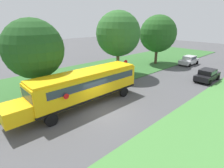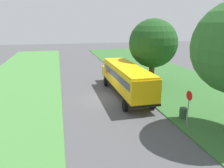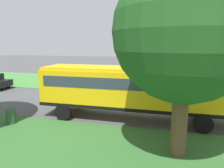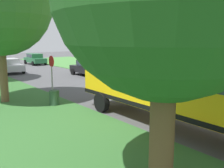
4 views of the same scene
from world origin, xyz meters
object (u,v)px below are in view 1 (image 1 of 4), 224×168
Objects in this scene: car_silver_middle at (189,60)px; trash_bin at (115,78)px; oak_tree_beside_bus at (33,49)px; stop_sign at (125,68)px; oak_tree_roadside_mid at (119,34)px; car_black_nearest at (207,74)px; oak_tree_far_end at (157,33)px; school_bus at (84,85)px.

trash_bin is at bearing -98.24° from car_silver_middle.
stop_sign is at bearing 80.41° from oak_tree_beside_bus.
oak_tree_beside_bus is at bearing -87.24° from oak_tree_roadside_mid.
oak_tree_far_end is (-10.19, 3.28, 4.56)m from car_black_nearest.
car_black_nearest and car_silver_middle have the same top height.
oak_tree_roadside_mid is at bearing -146.19° from car_black_nearest.
stop_sign is at bearing -25.88° from oak_tree_roadside_mid.
oak_tree_far_end reaches higher than trash_bin.
car_black_nearest is 1.00× the size of car_silver_middle.
school_bus is 19.78m from oak_tree_far_end.
school_bus is at bearing 33.85° from oak_tree_beside_bus.
trash_bin is at bearing -111.16° from stop_sign.
car_black_nearest is at bearing -51.56° from car_silver_middle.
school_bus is at bearing -75.24° from oak_tree_far_end.
oak_tree_far_end is at bearing -140.61° from car_silver_middle.
trash_bin is (-7.93, -9.03, -0.43)m from car_black_nearest.
school_bus is 10.79m from oak_tree_roadside_mid.
car_silver_middle is 15.02m from oak_tree_roadside_mid.
car_silver_middle is (-0.37, 22.59, -1.05)m from school_bus.
oak_tree_beside_bus is at bearing -97.77° from trash_bin.
car_silver_middle is at bearing 81.93° from oak_tree_beside_bus.
car_silver_middle is 4.89× the size of trash_bin.
car_silver_middle is 16.26m from trash_bin.
oak_tree_beside_bus reaches higher than trash_bin.
oak_tree_roadside_mid is (-4.51, 9.02, 3.85)m from school_bus.
oak_tree_beside_bus is 0.88× the size of oak_tree_roadside_mid.
car_silver_middle is at bearing 83.03° from stop_sign.
car_silver_middle is at bearing 128.44° from car_black_nearest.
stop_sign is (2.79, -10.94, -3.70)m from oak_tree_far_end.
oak_tree_roadside_mid reaches higher than car_silver_middle.
stop_sign is at bearing -96.97° from car_silver_middle.
oak_tree_roadside_mid is (-4.14, -13.58, 4.90)m from car_silver_middle.
stop_sign is (-1.80, -14.71, 0.86)m from car_silver_middle.
oak_tree_far_end is at bearing 92.65° from oak_tree_roadside_mid.
car_silver_middle is at bearing 81.76° from trash_bin.
stop_sign is (-7.40, -7.66, 0.86)m from car_black_nearest.
oak_tree_beside_bus is 0.92× the size of oak_tree_far_end.
school_bus is 4.53× the size of stop_sign.
oak_tree_roadside_mid reaches higher than school_bus.
car_black_nearest is 10.68m from stop_sign.
school_bus is 1.41× the size of oak_tree_roadside_mid.
oak_tree_roadside_mid is at bearing 125.84° from trash_bin.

